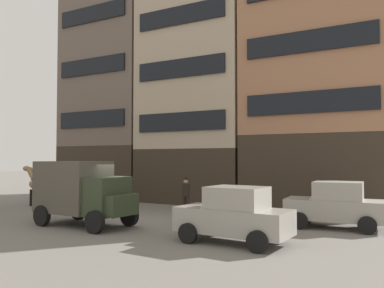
{
  "coord_description": "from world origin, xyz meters",
  "views": [
    {
      "loc": [
        10.95,
        -13.1,
        2.75
      ],
      "look_at": [
        2.85,
        1.87,
        3.37
      ],
      "focal_mm": 36.48,
      "sensor_mm": 36.0,
      "label": 1
    }
  ],
  "objects_px": {
    "cargo_wagon": "(77,188)",
    "delivery_truck_near": "(83,191)",
    "sedan_light": "(234,215)",
    "pedestrian_officer": "(186,194)",
    "sedan_parked_curb": "(335,205)",
    "draft_horse": "(39,184)"
  },
  "relations": [
    {
      "from": "pedestrian_officer",
      "to": "cargo_wagon",
      "type": "bearing_deg",
      "value": -167.22
    },
    {
      "from": "cargo_wagon",
      "to": "delivery_truck_near",
      "type": "distance_m",
      "value": 5.38
    },
    {
      "from": "cargo_wagon",
      "to": "delivery_truck_near",
      "type": "relative_size",
      "value": 0.67
    },
    {
      "from": "delivery_truck_near",
      "to": "pedestrian_officer",
      "type": "bearing_deg",
      "value": 67.98
    },
    {
      "from": "sedan_light",
      "to": "sedan_parked_curb",
      "type": "distance_m",
      "value": 5.04
    },
    {
      "from": "sedan_light",
      "to": "draft_horse",
      "type": "bearing_deg",
      "value": 164.54
    },
    {
      "from": "delivery_truck_near",
      "to": "sedan_parked_curb",
      "type": "distance_m",
      "value": 10.13
    },
    {
      "from": "delivery_truck_near",
      "to": "sedan_parked_curb",
      "type": "bearing_deg",
      "value": 25.0
    },
    {
      "from": "sedan_light",
      "to": "pedestrian_officer",
      "type": "relative_size",
      "value": 2.12
    },
    {
      "from": "cargo_wagon",
      "to": "pedestrian_officer",
      "type": "relative_size",
      "value": 1.67
    },
    {
      "from": "cargo_wagon",
      "to": "sedan_light",
      "type": "xyz_separation_m",
      "value": [
        10.63,
        -3.76,
        -0.23
      ]
    },
    {
      "from": "sedan_light",
      "to": "sedan_parked_curb",
      "type": "bearing_deg",
      "value": 60.46
    },
    {
      "from": "cargo_wagon",
      "to": "draft_horse",
      "type": "xyz_separation_m",
      "value": [
        -2.95,
        -0.0,
        0.12
      ]
    },
    {
      "from": "pedestrian_officer",
      "to": "draft_horse",
      "type": "bearing_deg",
      "value": -171.35
    },
    {
      "from": "delivery_truck_near",
      "to": "sedan_light",
      "type": "distance_m",
      "value": 6.7
    },
    {
      "from": "sedan_parked_curb",
      "to": "pedestrian_officer",
      "type": "height_order",
      "value": "sedan_parked_curb"
    },
    {
      "from": "cargo_wagon",
      "to": "sedan_light",
      "type": "bearing_deg",
      "value": -19.48
    },
    {
      "from": "delivery_truck_near",
      "to": "sedan_light",
      "type": "height_order",
      "value": "delivery_truck_near"
    },
    {
      "from": "sedan_parked_curb",
      "to": "draft_horse",
      "type": "bearing_deg",
      "value": -177.75
    },
    {
      "from": "cargo_wagon",
      "to": "sedan_parked_curb",
      "type": "bearing_deg",
      "value": 2.74
    },
    {
      "from": "sedan_parked_curb",
      "to": "delivery_truck_near",
      "type": "bearing_deg",
      "value": -155.0
    },
    {
      "from": "draft_horse",
      "to": "pedestrian_officer",
      "type": "distance_m",
      "value": 9.03
    }
  ]
}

